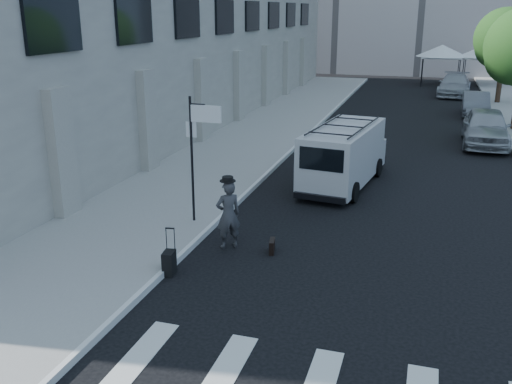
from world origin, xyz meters
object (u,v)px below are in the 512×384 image
Objects in this scene: parked_car_a at (486,127)px; briefcase at (272,246)px; cargo_van at (344,155)px; parked_car_c at (454,85)px; suitcase at (169,263)px; businessman at (228,215)px; parked_car_b at (476,104)px.

briefcase is at bearing -111.47° from parked_car_a.
cargo_van is 9.43m from parked_car_a.
parked_car_c is (4.97, 30.35, 0.58)m from briefcase.
cargo_van is at bearing 64.06° from suitcase.
businessman is 2.13m from suitcase.
businessman is 0.34× the size of parked_car_c.
businessman is at bearing 169.07° from briefcase.
cargo_van is at bearing 71.98° from briefcase.
parked_car_a is (7.86, 16.21, 0.53)m from suitcase.
parked_car_a is 16.07m from parked_car_c.
parked_car_a reaches higher than briefcase.
suitcase is 8.78m from cargo_van.
briefcase is at bearing 36.77° from suitcase.
businessman reaches higher than parked_car_a.
parked_car_c reaches higher than suitcase.
parked_car_b is (7.11, 22.18, -0.21)m from businessman.
cargo_van is 24.31m from parked_car_c.
parked_car_b is at bearing 64.04° from briefcase.
businessman reaches higher than briefcase.
suitcase is at bearing -97.72° from parked_car_c.
suitcase is (-0.77, -1.90, -0.60)m from businessman.
parked_car_a reaches higher than suitcase.
parked_car_a is at bearing -89.10° from parked_car_b.
parked_car_c is at bearing 70.14° from suitcase.
cargo_van reaches higher than businessman.
parked_car_c is (6.90, 32.25, 0.46)m from suitcase.
briefcase is 15.51m from parked_car_a.
businessman is at bearing -99.52° from cargo_van.
suitcase is (-1.93, -1.90, 0.12)m from briefcase.
cargo_van is 1.08× the size of parked_car_c.
cargo_van is (1.96, 6.41, 0.19)m from businessman.
parked_car_c is (6.13, 30.35, -0.14)m from businessman.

